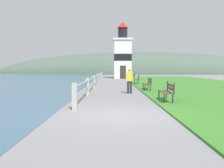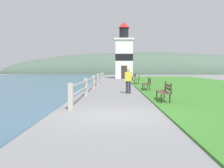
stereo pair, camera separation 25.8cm
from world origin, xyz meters
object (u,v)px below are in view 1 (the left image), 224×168
Objects in this scene: park_bench_far at (137,79)px; person_strolling at (129,80)px; lighthouse at (122,55)px; park_bench_by_lighthouse at (132,76)px; park_bench_midway at (148,83)px; park_bench_near at (167,90)px.

park_bench_far is 9.41m from person_strolling.
park_bench_far is 0.20× the size of lighthouse.
park_bench_by_lighthouse is at bearing -81.91° from lighthouse.
park_bench_midway is 21.83m from lighthouse.
park_bench_midway is at bearing -86.39° from park_bench_near.
park_bench_near is 0.89× the size of park_bench_by_lighthouse.
park_bench_far is at bearing -86.74° from park_bench_midway.
person_strolling is (-1.42, -9.30, 0.32)m from park_bench_far.
park_bench_by_lighthouse is at bearing -85.73° from park_bench_far.
park_bench_by_lighthouse is 7.58m from lighthouse.
park_bench_by_lighthouse is (0.12, 7.55, 0.00)m from park_bench_far.
person_strolling reaches higher than park_bench_near.
park_bench_midway is 7.20m from park_bench_far.
lighthouse reaches higher than park_bench_midway.
lighthouse is (-0.89, 21.59, 3.12)m from park_bench_midway.
person_strolling is (-1.46, -2.10, 0.32)m from park_bench_midway.
park_bench_midway and park_bench_by_lighthouse have the same top height.
lighthouse reaches higher than person_strolling.
person_strolling is at bearing 79.09° from park_bench_by_lighthouse.
park_bench_near is 1.00× the size of park_bench_midway.
park_bench_far is (-0.04, 7.20, -0.00)m from park_bench_midway.
person_strolling is (-1.51, 3.95, 0.32)m from park_bench_near.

